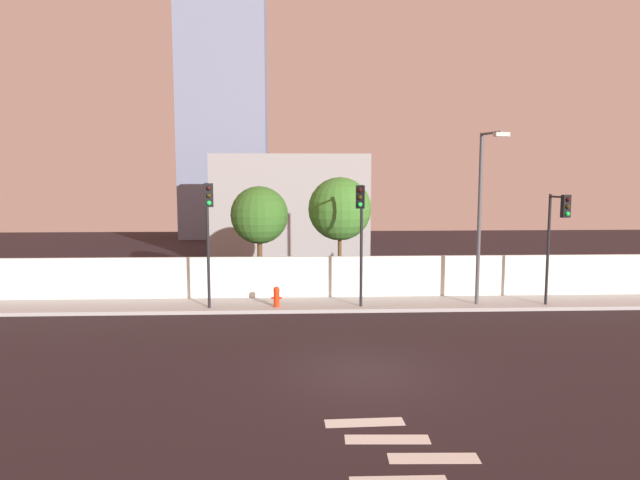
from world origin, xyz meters
TOP-DOWN VIEW (x-y plane):
  - ground_plane at (0.00, 0.00)m, footprint 80.00×80.00m
  - sidewalk at (0.00, 8.20)m, footprint 36.00×2.40m
  - perimeter_wall at (0.00, 9.49)m, footprint 36.00×0.18m
  - crosswalk_marking at (0.09, -4.53)m, footprint 2.98×3.03m
  - traffic_light_left at (-5.32, 6.99)m, footprint 0.47×1.33m
  - traffic_light_center at (0.69, 7.11)m, footprint 0.40×1.08m
  - traffic_light_right at (8.65, 7.03)m, footprint 0.46×1.20m
  - street_lamp_curbside at (5.72, 7.56)m, footprint 0.71×1.64m
  - fire_hydrant at (-2.70, 7.58)m, footprint 0.44×0.26m
  - roadside_tree_leftmost at (-3.54, 10.50)m, footprint 2.62×2.62m
  - roadside_tree_midleft at (0.11, 10.50)m, footprint 2.88×2.88m
  - low_building_distant at (-2.23, 23.49)m, footprint 10.16×6.00m
  - tower_on_skyline at (-8.06, 35.49)m, footprint 7.43×5.00m

SIDE VIEW (x-z plane):
  - ground_plane at x=0.00m, z-range 0.00..0.00m
  - crosswalk_marking at x=0.09m, z-range 0.00..0.01m
  - sidewalk at x=0.00m, z-range 0.00..0.15m
  - fire_hydrant at x=-2.70m, z-range 0.18..1.03m
  - perimeter_wall at x=0.00m, z-range 0.15..1.95m
  - low_building_distant at x=-2.23m, z-range 0.00..6.81m
  - traffic_light_right at x=8.65m, z-range 1.20..5.81m
  - roadside_tree_leftmost at x=-3.54m, z-range 1.18..6.21m
  - traffic_light_center at x=0.69m, z-range 1.26..6.25m
  - traffic_light_left at x=-5.32m, z-range 1.29..6.36m
  - roadside_tree_midleft at x=0.11m, z-range 1.26..6.69m
  - street_lamp_curbside at x=5.72m, z-range 0.73..7.81m
  - tower_on_skyline at x=-8.06m, z-range 0.00..25.29m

